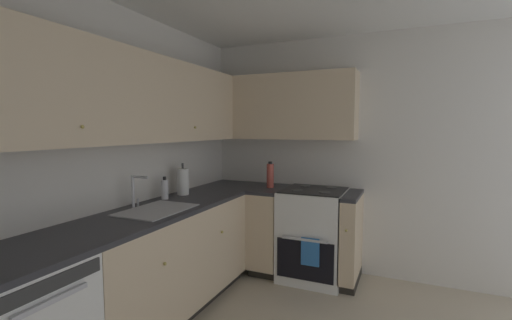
{
  "coord_description": "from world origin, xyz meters",
  "views": [
    {
      "loc": [
        -1.76,
        -0.38,
        1.52
      ],
      "look_at": [
        1.01,
        0.84,
        1.25
      ],
      "focal_mm": 24.29,
      "sensor_mm": 36.0,
      "label": 1
    }
  ],
  "objects_px": {
    "soap_bottle": "(165,189)",
    "oil_bottle": "(270,175)",
    "oven_range": "(314,233)",
    "paper_towel_roll": "(183,182)"
  },
  "relations": [
    {
      "from": "paper_towel_roll",
      "to": "oven_range",
      "type": "bearing_deg",
      "value": -56.55
    },
    {
      "from": "oven_range",
      "to": "paper_towel_roll",
      "type": "bearing_deg",
      "value": 123.45
    },
    {
      "from": "oil_bottle",
      "to": "soap_bottle",
      "type": "bearing_deg",
      "value": 146.06
    },
    {
      "from": "soap_bottle",
      "to": "oil_bottle",
      "type": "bearing_deg",
      "value": -33.94
    },
    {
      "from": "oven_range",
      "to": "paper_towel_roll",
      "type": "xyz_separation_m",
      "value": [
        -0.71,
        1.08,
        0.57
      ]
    },
    {
      "from": "oven_range",
      "to": "soap_bottle",
      "type": "xyz_separation_m",
      "value": [
        -0.95,
        1.1,
        0.53
      ]
    },
    {
      "from": "oil_bottle",
      "to": "paper_towel_roll",
      "type": "bearing_deg",
      "value": 138.73
    },
    {
      "from": "soap_bottle",
      "to": "paper_towel_roll",
      "type": "xyz_separation_m",
      "value": [
        0.24,
        -0.02,
        0.04
      ]
    },
    {
      "from": "paper_towel_roll",
      "to": "oil_bottle",
      "type": "relative_size",
      "value": 1.11
    },
    {
      "from": "oven_range",
      "to": "oil_bottle",
      "type": "xyz_separation_m",
      "value": [
        -0.02,
        0.47,
        0.57
      ]
    }
  ]
}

